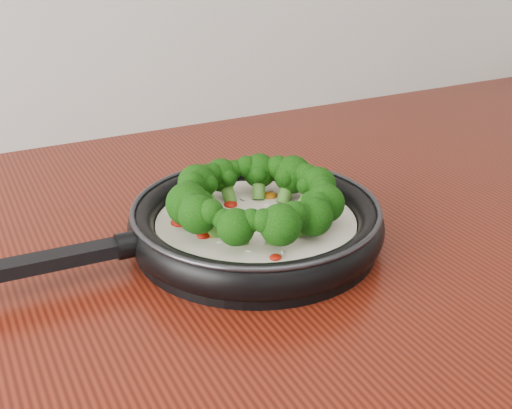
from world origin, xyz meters
name	(u,v)px	position (x,y,z in m)	size (l,w,h in m)	color
skillet	(254,218)	(-0.13, 1.04, 0.93)	(0.46, 0.30, 0.09)	black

